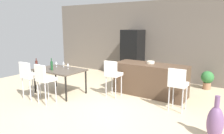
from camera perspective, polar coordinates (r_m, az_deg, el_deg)
name	(u,v)px	position (r m, az deg, el deg)	size (l,w,h in m)	color
ground_plane	(113,102)	(5.85, 0.31, -9.18)	(10.00, 10.00, 0.00)	#C6B28E
back_wall	(159,40)	(8.23, 12.28, 6.92)	(10.00, 0.12, 2.90)	#665B51
kitchen_island	(150,80)	(6.37, 10.15, -3.31)	(2.09, 0.76, 0.92)	#4C3828
bar_chair_left	(113,73)	(6.04, 0.16, -1.61)	(0.41, 0.41, 1.05)	white
bar_chair_middle	(178,83)	(5.27, 17.10, -4.06)	(0.40, 0.40, 1.05)	white
dining_table	(60,71)	(6.54, -13.75, -1.10)	(1.44, 0.93, 0.74)	#4C4238
dining_chair_near	(29,75)	(6.29, -21.33, -1.88)	(0.41, 0.41, 1.05)	white
dining_chair_far	(44,78)	(5.78, -17.66, -2.75)	(0.42, 0.42, 1.05)	white
wine_bottle_left	(37,65)	(6.68, -19.45, 0.56)	(0.07, 0.07, 0.33)	#471E19
wine_bottle_corner	(52,65)	(6.44, -15.76, 0.40)	(0.07, 0.07, 0.35)	#194723
wine_glass_middle	(64,63)	(6.84, -12.79, 1.08)	(0.07, 0.07, 0.17)	silver
wine_glass_right	(56,63)	(6.89, -14.62, 1.06)	(0.07, 0.07, 0.17)	silver
wine_glass_far	(68,65)	(6.50, -11.66, 0.60)	(0.07, 0.07, 0.17)	silver
refrigerator	(132,54)	(8.25, 5.47, 3.43)	(0.72, 0.68, 1.84)	black
fruit_bowl	(151,62)	(6.36, 10.24, 1.24)	(0.23, 0.23, 0.07)	beige
floor_vase	(215,123)	(4.36, 25.75, -13.22)	(0.29, 0.29, 0.83)	#704C75
potted_plant	(207,79)	(7.47, 24.05, -2.85)	(0.39, 0.39, 0.59)	#996B4C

